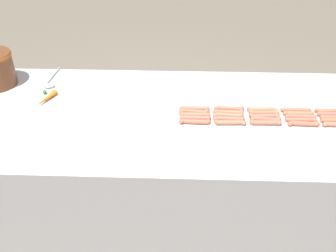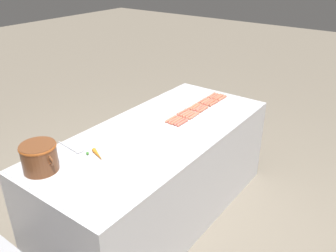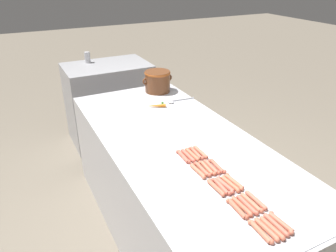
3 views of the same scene
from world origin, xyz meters
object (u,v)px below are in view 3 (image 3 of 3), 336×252
(hot_dog_9, at_px, (188,156))
(hot_dog_19, at_px, (196,153))
(hot_dog_2, at_px, (216,188))
(bean_pot, at_px, (157,80))
(hot_dog_4, at_px, (183,157))
(hot_dog_15, at_px, (277,225))
(hot_dog_1, at_px, (237,209))
(hot_dog_10, at_px, (272,228))
(hot_dog_24, at_px, (200,152))
(hot_dog_11, at_px, (247,205))
(hot_dog_13, at_px, (207,168))
(hot_dog_12, at_px, (225,185))
(back_cabinet, at_px, (110,103))
(hot_dog_8, at_px, (202,169))
(hot_dog_23, at_px, (217,166))
(hot_dog_21, at_px, (256,200))
(hot_dog_22, at_px, (234,182))
(carrot, at_px, (156,106))
(hot_dog_16, at_px, (252,202))
(hot_dog_18, at_px, (212,167))
(hot_dog_17, at_px, (230,184))
(hot_dog_20, at_px, (281,223))
(hot_dog_5, at_px, (267,230))
(serving_spoon, at_px, (175,101))
(hot_dog_6, at_px, (242,206))
(hot_dog_0, at_px, (260,232))
(hot_dog_7, at_px, (221,187))
(hot_dog_14, at_px, (192,154))

(hot_dog_9, xyz_separation_m, hot_dog_19, (0.06, 0.00, 0.00))
(hot_dog_2, height_order, bean_pot, bean_pot)
(hot_dog_4, bearing_deg, hot_dog_15, -82.36)
(hot_dog_1, bearing_deg, bean_pot, 77.90)
(hot_dog_10, relative_size, hot_dog_24, 1.00)
(hot_dog_11, relative_size, bean_pot, 0.53)
(hot_dog_13, bearing_deg, hot_dog_12, -90.59)
(hot_dog_10, bearing_deg, back_cabinet, 88.71)
(hot_dog_4, xyz_separation_m, hot_dog_11, (0.06, -0.55, 0.00))
(hot_dog_8, height_order, hot_dog_23, same)
(hot_dog_4, height_order, bean_pot, bean_pot)
(hot_dog_21, height_order, hot_dog_23, same)
(hot_dog_4, height_order, hot_dog_13, same)
(hot_dog_22, distance_m, carrot, 1.19)
(hot_dog_16, height_order, hot_dog_18, same)
(hot_dog_2, distance_m, hot_dog_17, 0.09)
(hot_dog_2, relative_size, hot_dog_18, 1.00)
(hot_dog_24, bearing_deg, hot_dog_20, -90.12)
(back_cabinet, xyz_separation_m, bean_pot, (0.25, -0.86, 0.51))
(back_cabinet, bearing_deg, hot_dog_12, -91.51)
(hot_dog_20, bearing_deg, hot_dog_5, -177.50)
(hot_dog_20, xyz_separation_m, carrot, (0.07, 1.55, 0.00))
(hot_dog_15, xyz_separation_m, serving_spoon, (0.30, 1.59, -0.00))
(hot_dog_6, distance_m, hot_dog_9, 0.54)
(hot_dog_15, bearing_deg, hot_dog_12, 95.49)
(hot_dog_19, bearing_deg, hot_dog_21, -86.32)
(hot_dog_0, bearing_deg, hot_dog_17, 74.91)
(hot_dog_7, distance_m, hot_dog_22, 0.09)
(hot_dog_12, bearing_deg, hot_dog_10, -89.86)
(hot_dog_0, bearing_deg, hot_dog_19, 82.58)
(hot_dog_4, relative_size, hot_dog_14, 1.00)
(hot_dog_18, xyz_separation_m, bean_pot, (0.28, 1.36, 0.10))
(hot_dog_21, bearing_deg, hot_dog_6, -177.45)
(back_cabinet, bearing_deg, carrot, -86.85)
(hot_dog_9, xyz_separation_m, bean_pot, (0.34, 1.18, 0.10))
(hot_dog_7, xyz_separation_m, hot_dog_9, (-0.00, 0.36, 0.00))
(hot_dog_2, bearing_deg, hot_dog_6, -80.91)
(hot_dog_20, xyz_separation_m, hot_dog_23, (0.00, 0.54, 0.00))
(hot_dog_16, relative_size, hot_dog_20, 1.00)
(bean_pot, distance_m, carrot, 0.41)
(hot_dog_0, distance_m, hot_dog_17, 0.37)
(hot_dog_4, height_order, serving_spoon, hot_dog_4)
(hot_dog_7, relative_size, hot_dog_12, 1.00)
(hot_dog_19, distance_m, hot_dog_21, 0.54)
(hot_dog_9, relative_size, bean_pot, 0.53)
(hot_dog_1, relative_size, hot_dog_19, 1.00)
(hot_dog_12, bearing_deg, hot_dog_23, 69.00)
(hot_dog_12, distance_m, hot_dog_18, 0.19)
(hot_dog_16, relative_size, bean_pot, 0.53)
(hot_dog_1, relative_size, hot_dog_12, 1.00)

